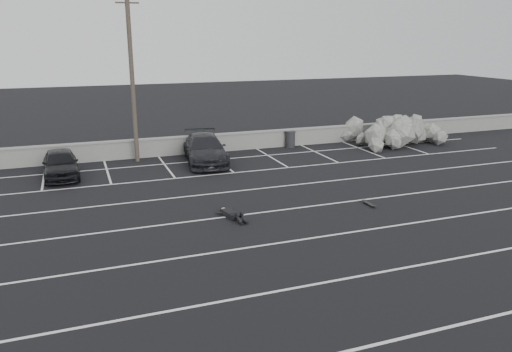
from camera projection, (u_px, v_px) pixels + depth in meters
name	position (u px, v px, depth m)	size (l,w,h in m)	color
ground	(288.00, 242.00, 16.71)	(120.00, 120.00, 0.00)	black
seawall	(192.00, 144.00, 29.22)	(50.00, 0.45, 1.06)	gray
stall_lines	(243.00, 202.00, 20.67)	(36.00, 20.05, 0.01)	silver
car_left	(60.00, 163.00, 24.27)	(1.61, 3.99, 1.36)	black
car_right	(205.00, 149.00, 27.07)	(2.09, 5.15, 1.50)	black
utility_pole	(132.00, 78.00, 26.35)	(1.19, 0.24, 8.89)	#4C4238
trash_bin	(290.00, 139.00, 30.90)	(0.77, 0.77, 1.00)	#272729
riprap_pile	(397.00, 135.00, 31.83)	(6.28, 4.57, 1.74)	gray
person	(229.00, 211.00, 19.05)	(1.30, 2.27, 0.43)	black
skateboard	(369.00, 204.00, 20.33)	(0.19, 0.69, 0.08)	black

